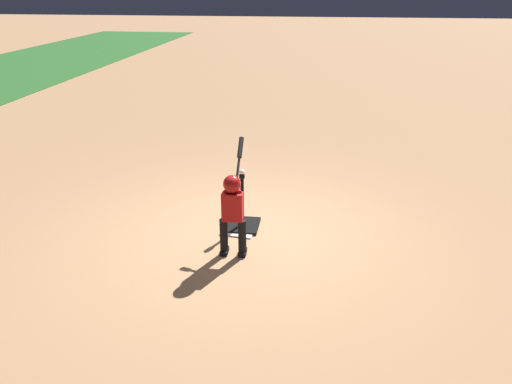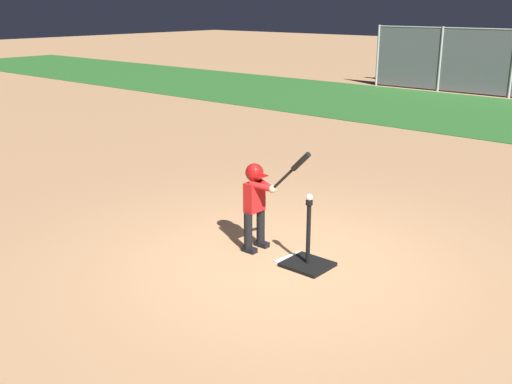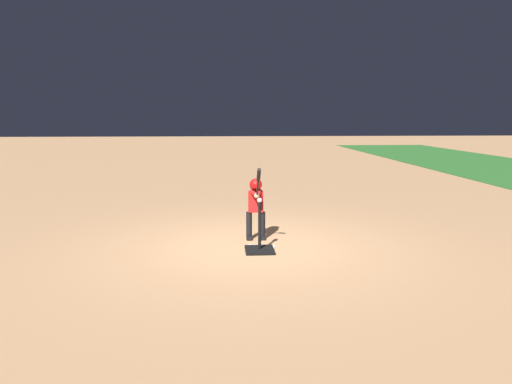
{
  "view_description": "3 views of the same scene",
  "coord_description": "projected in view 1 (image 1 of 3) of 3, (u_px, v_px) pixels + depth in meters",
  "views": [
    {
      "loc": [
        -5.89,
        -0.9,
        3.16
      ],
      "look_at": [
        -0.49,
        -0.18,
        0.85
      ],
      "focal_mm": 35.0,
      "sensor_mm": 36.0,
      "label": 1
    },
    {
      "loc": [
        3.82,
        -4.96,
        2.82
      ],
      "look_at": [
        -0.34,
        -0.09,
        0.8
      ],
      "focal_mm": 42.0,
      "sensor_mm": 36.0,
      "label": 2
    },
    {
      "loc": [
        7.87,
        -0.47,
        2.11
      ],
      "look_at": [
        0.05,
        0.06,
        0.91
      ],
      "focal_mm": 35.0,
      "sensor_mm": 36.0,
      "label": 3
    }
  ],
  "objects": [
    {
      "name": "ground_plane",
      "position": [
        247.0,
        235.0,
        6.71
      ],
      "size": [
        90.0,
        90.0,
        0.0
      ],
      "primitive_type": "plane",
      "color": "#AD7F56"
    },
    {
      "name": "home_plate",
      "position": [
        240.0,
        229.0,
        6.86
      ],
      "size": [
        0.49,
        0.49,
        0.02
      ],
      "primitive_type": "cube",
      "rotation": [
        0.0,
        0.0,
        -0.13
      ],
      "color": "white",
      "rests_on": "ground_plane"
    },
    {
      "name": "batting_tee",
      "position": [
        242.0,
        221.0,
        6.92
      ],
      "size": [
        0.5,
        0.45,
        0.78
      ],
      "color": "black",
      "rests_on": "ground_plane"
    },
    {
      "name": "batter_child",
      "position": [
        233.0,
        204.0,
        6.02
      ],
      "size": [
        0.89,
        0.33,
        1.32
      ],
      "color": "black",
      "rests_on": "ground_plane"
    },
    {
      "name": "baseball",
      "position": [
        242.0,
        172.0,
        6.64
      ],
      "size": [
        0.07,
        0.07,
        0.07
      ],
      "primitive_type": "sphere",
      "color": "white",
      "rests_on": "batting_tee"
    }
  ]
}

